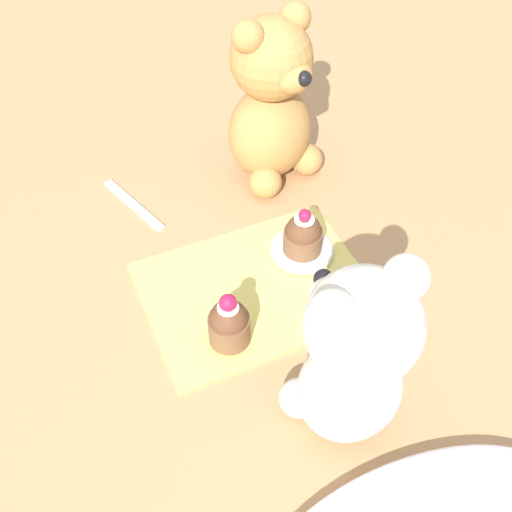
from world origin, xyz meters
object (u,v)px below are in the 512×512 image
object	(u,v)px
teddy_bear_cream	(354,356)
teddy_bear_tan	(272,104)
cupcake_near_tan_bear	(303,235)
saucer_plate	(302,250)
cupcake_near_cream_bear	(229,323)
teaspoon	(133,204)

from	to	relation	value
teddy_bear_cream	teddy_bear_tan	size ratio (longest dim) A/B	0.91
teddy_bear_cream	cupcake_near_tan_bear	bearing A→B (deg)	-112.87
teddy_bear_tan	saucer_plate	xyz separation A→B (m)	(0.03, 0.16, -0.10)
saucer_plate	cupcake_near_cream_bear	bearing A→B (deg)	32.62
teddy_bear_cream	saucer_plate	world-z (taller)	teddy_bear_cream
teddy_bear_tan	teaspoon	world-z (taller)	teddy_bear_tan
teddy_bear_cream	teddy_bear_tan	bearing A→B (deg)	-110.69
teddy_bear_cream	saucer_plate	distance (m)	0.23
cupcake_near_cream_bear	saucer_plate	bearing A→B (deg)	-147.38
teddy_bear_cream	saucer_plate	bearing A→B (deg)	-112.87
cupcake_near_cream_bear	saucer_plate	size ratio (longest dim) A/B	0.93
teddy_bear_cream	cupcake_near_cream_bear	xyz separation A→B (m)	(0.07, -0.12, -0.07)
teddy_bear_tan	cupcake_near_tan_bear	bearing A→B (deg)	-117.14
cupcake_near_cream_bear	cupcake_near_tan_bear	world-z (taller)	cupcake_near_cream_bear
cupcake_near_tan_bear	teaspoon	xyz separation A→B (m)	(0.16, -0.17, -0.03)
teaspoon	cupcake_near_tan_bear	bearing A→B (deg)	25.25
cupcake_near_cream_bear	teddy_bear_cream	bearing A→B (deg)	118.15
cupcake_near_cream_bear	saucer_plate	world-z (taller)	cupcake_near_cream_bear
teddy_bear_cream	saucer_plate	size ratio (longest dim) A/B	2.76
teddy_bear_tan	teddy_bear_cream	bearing A→B (deg)	-120.01
teddy_bear_tan	saucer_plate	distance (m)	0.19
saucer_plate	teaspoon	xyz separation A→B (m)	(0.16, -0.17, -0.01)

